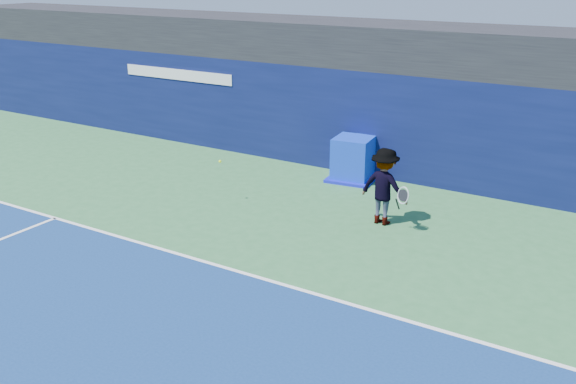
# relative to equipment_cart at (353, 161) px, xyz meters

# --- Properties ---
(ground) EXTENTS (80.00, 80.00, 0.00)m
(ground) POSITION_rel_equipment_cart_xyz_m (0.19, -9.49, -0.56)
(ground) COLOR #306C3A
(ground) RESTS_ON ground
(baseline) EXTENTS (24.00, 0.10, 0.01)m
(baseline) POSITION_rel_equipment_cart_xyz_m (0.19, -6.49, -0.55)
(baseline) COLOR white
(baseline) RESTS_ON ground
(stadium_band) EXTENTS (36.00, 3.00, 1.20)m
(stadium_band) POSITION_rel_equipment_cart_xyz_m (0.19, 2.01, 3.04)
(stadium_band) COLOR black
(stadium_band) RESTS_ON back_wall_assembly
(back_wall_assembly) EXTENTS (36.00, 1.03, 3.00)m
(back_wall_assembly) POSITION_rel_equipment_cart_xyz_m (0.18, 1.01, 0.94)
(back_wall_assembly) COLOR #0B123D
(back_wall_assembly) RESTS_ON ground
(equipment_cart) EXTENTS (1.44, 1.44, 1.23)m
(equipment_cart) POSITION_rel_equipment_cart_xyz_m (0.00, 0.00, 0.00)
(equipment_cart) COLOR #0D2FC1
(equipment_cart) RESTS_ON ground
(tennis_player) EXTENTS (1.38, 0.79, 1.84)m
(tennis_player) POSITION_rel_equipment_cart_xyz_m (2.07, -2.58, 0.36)
(tennis_player) COLOR white
(tennis_player) RESTS_ON ground
(tennis_ball) EXTENTS (0.07, 0.07, 0.07)m
(tennis_ball) POSITION_rel_equipment_cart_xyz_m (-2.06, -3.47, 0.54)
(tennis_ball) COLOR #D7EF1A
(tennis_ball) RESTS_ON ground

